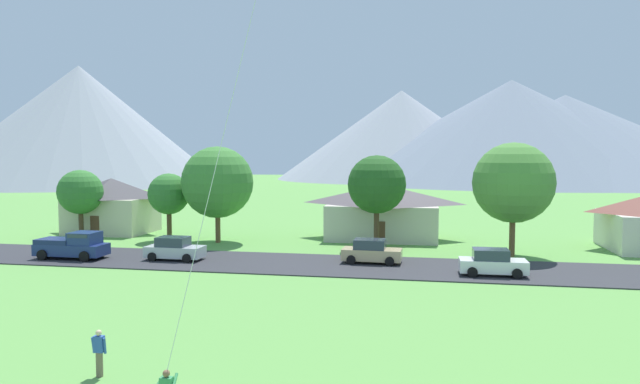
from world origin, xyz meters
The scene contains 17 objects.
road_strip centered at (0.00, 31.54, 0.04)m, with size 160.00×7.75×0.08m, color #2D2D33.
mountain_central_ridge centered at (-85.27, 129.59, 15.55)m, with size 74.33×74.33×31.10m, color #8E939E.
mountain_west_ridge centered at (-2.55, 173.06, 13.83)m, with size 77.81×77.81×27.65m, color #8E939E.
mountain_east_ridge centered at (29.57, 167.61, 14.74)m, with size 108.06×108.06×29.47m, color slate.
mountain_far_east_ridge centered at (44.08, 165.86, 12.34)m, with size 101.40×101.40×24.67m, color slate.
house_left_center centered at (-25.66, 44.10, 2.81)m, with size 8.20×6.55×5.43m.
house_right_center centered at (1.18, 45.35, 2.59)m, with size 10.76×8.05×5.00m.
tree_near_left centered at (-13.01, 40.02, 5.34)m, with size 6.32×6.32×8.51m.
tree_left_of_center centered at (-17.76, 40.31, 4.21)m, with size 3.71×3.71×6.09m.
tree_center centered at (-26.62, 40.37, 4.28)m, with size 4.13×4.13×6.36m.
tree_right_of_center centered at (1.09, 39.08, 5.32)m, with size 4.80×4.80×7.74m.
tree_far_right centered at (11.58, 37.62, 5.65)m, with size 6.12×6.12×8.72m.
parked_car_tan_west_end centered at (1.28, 32.73, 0.87)m, with size 4.26×2.19×1.68m.
parked_car_silver_mid_west centered at (-13.06, 31.26, 0.87)m, with size 4.24×2.16×1.68m.
parked_car_white_east_end centered at (9.29, 30.03, 0.87)m, with size 4.22×2.12×1.68m.
pickup_truck_navy_west_side centered at (-20.68, 30.36, 1.06)m, with size 5.21×2.34×1.99m.
watcher_person centered at (-6.22, 10.43, 0.88)m, with size 0.56×0.24×1.68m.
Camera 1 is at (4.99, -7.31, 7.84)m, focal length 31.83 mm.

